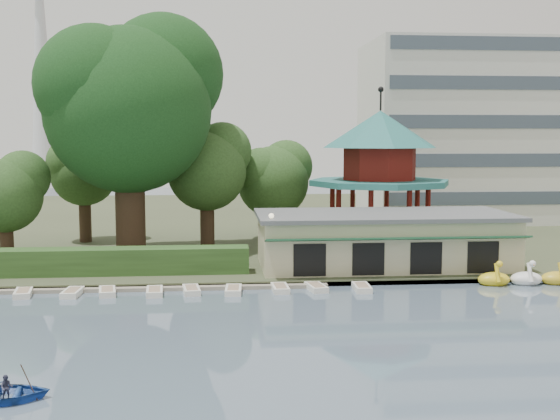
{
  "coord_description": "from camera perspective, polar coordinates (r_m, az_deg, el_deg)",
  "views": [
    {
      "loc": [
        -2.19,
        -28.03,
        9.83
      ],
      "look_at": [
        2.0,
        18.0,
        5.0
      ],
      "focal_mm": 45.0,
      "sensor_mm": 36.0,
      "label": 1
    }
  ],
  "objects": [
    {
      "name": "ground_plane",
      "position": [
        29.79,
        -0.72,
        -13.3
      ],
      "size": [
        220.0,
        220.0,
        0.0
      ],
      "primitive_type": "plane",
      "color": "slate",
      "rests_on": "ground"
    },
    {
      "name": "shore",
      "position": [
        80.64,
        -3.61,
        -0.91
      ],
      "size": [
        220.0,
        70.0,
        0.4
      ],
      "primitive_type": "cube",
      "color": "#424930",
      "rests_on": "ground"
    },
    {
      "name": "embankment",
      "position": [
        46.41,
        -2.4,
        -6.08
      ],
      "size": [
        220.0,
        0.6,
        0.3
      ],
      "primitive_type": "cube",
      "color": "gray",
      "rests_on": "ground"
    },
    {
      "name": "dock",
      "position": [
        47.29,
        -17.16,
        -6.15
      ],
      "size": [
        34.0,
        1.6,
        0.24
      ],
      "primitive_type": "cube",
      "color": "gray",
      "rests_on": "ground"
    },
    {
      "name": "boathouse",
      "position": [
        52.01,
        8.42,
        -2.35
      ],
      "size": [
        18.6,
        9.39,
        3.9
      ],
      "color": "#C1BA92",
      "rests_on": "shore"
    },
    {
      "name": "pavilion",
      "position": [
        61.73,
        8.11,
        3.73
      ],
      "size": [
        12.4,
        12.4,
        13.5
      ],
      "color": "#C1BA92",
      "rests_on": "shore"
    },
    {
      "name": "office_building",
      "position": [
        84.55,
        19.24,
        5.57
      ],
      "size": [
        38.0,
        18.0,
        20.0
      ],
      "color": "silver",
      "rests_on": "shore"
    },
    {
      "name": "broadcast_tower",
      "position": [
        174.37,
        -18.89,
        13.61
      ],
      "size": [
        8.0,
        8.0,
        96.0
      ],
      "color": "silver",
      "rests_on": "ground"
    },
    {
      "name": "hedge",
      "position": [
        50.92,
        -19.74,
        -4.03
      ],
      "size": [
        30.0,
        2.0,
        1.8
      ],
      "primitive_type": "cube",
      "color": "#2F5222",
      "rests_on": "shore"
    },
    {
      "name": "lamp_post",
      "position": [
        47.62,
        -0.71,
        -1.87
      ],
      "size": [
        0.36,
        0.36,
        4.28
      ],
      "color": "black",
      "rests_on": "shore"
    },
    {
      "name": "big_tree",
      "position": [
        56.72,
        -12.06,
        8.91
      ],
      "size": [
        14.29,
        13.31,
        19.34
      ],
      "color": "#3A281C",
      "rests_on": "shore"
    },
    {
      "name": "small_trees",
      "position": [
        60.75,
        -14.82,
        2.37
      ],
      "size": [
        39.89,
        16.22,
        10.72
      ],
      "color": "#3A281C",
      "rests_on": "shore"
    },
    {
      "name": "moored_rowboats",
      "position": [
        45.6,
        -15.25,
        -6.46
      ],
      "size": [
        35.28,
        2.75,
        0.36
      ],
      "color": "white",
      "rests_on": "ground"
    },
    {
      "name": "rowboat_with_passengers",
      "position": [
        28.92,
        -21.81,
        -13.24
      ],
      "size": [
        5.32,
        4.0,
        2.01
      ],
      "color": "#264E9B",
      "rests_on": "ground"
    }
  ]
}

